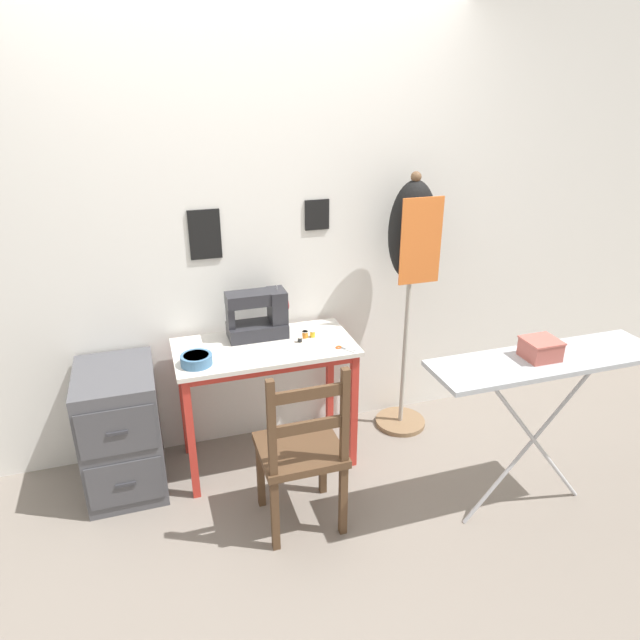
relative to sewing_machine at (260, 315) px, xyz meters
name	(u,v)px	position (x,y,z in m)	size (l,w,h in m)	color
ground_plane	(279,483)	(-0.01, -0.37, -0.87)	(14.00, 14.00, 0.00)	gray
wall_back	(249,236)	(-0.01, 0.19, 0.40)	(10.00, 0.06, 2.55)	silver
sewing_table	(266,364)	(-0.01, -0.14, -0.24)	(0.98, 0.50, 0.74)	silver
sewing_machine	(260,315)	(0.00, 0.00, 0.00)	(0.35, 0.17, 0.29)	#28282D
fabric_bowl	(196,359)	(-0.39, -0.24, -0.10)	(0.16, 0.16, 0.05)	teal
scissors	(343,348)	(0.39, -0.30, -0.12)	(0.10, 0.11, 0.01)	silver
thread_spool_near_machine	(300,340)	(0.19, -0.15, -0.11)	(0.03, 0.03, 0.03)	black
thread_spool_mid_table	(305,335)	(0.23, -0.10, -0.11)	(0.04, 0.04, 0.04)	orange
thread_spool_far_edge	(313,334)	(0.27, -0.11, -0.11)	(0.04, 0.04, 0.04)	yellow
wooden_chair	(302,452)	(0.03, -0.70, -0.44)	(0.40, 0.38, 0.92)	#513823
filing_cabinet	(122,430)	(-0.80, -0.11, -0.52)	(0.40, 0.53, 0.70)	#4C4C51
dress_form	(412,251)	(0.89, -0.04, 0.30)	(0.32, 0.32, 1.62)	#846647
ironing_board	(546,368)	(1.16, -0.96, -0.03)	(1.15, 0.31, 0.90)	#ADB2B7
storage_box	(541,349)	(1.12, -0.95, 0.07)	(0.16, 0.15, 0.09)	#AD564C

